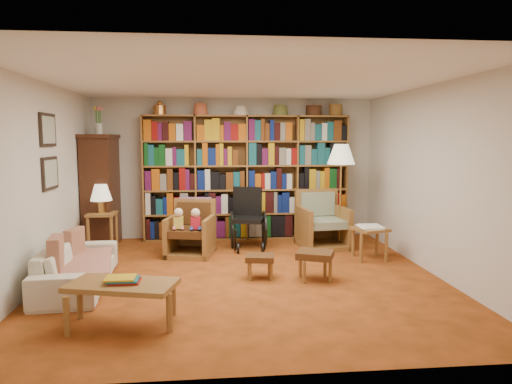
{
  "coord_description": "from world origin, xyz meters",
  "views": [
    {
      "loc": [
        -0.41,
        -5.75,
        1.79
      ],
      "look_at": [
        0.2,
        0.6,
        1.04
      ],
      "focal_mm": 32.0,
      "sensor_mm": 36.0,
      "label": 1
    }
  ],
  "objects": [
    {
      "name": "side_table_papers",
      "position": [
        1.92,
        0.72,
        0.4
      ],
      "size": [
        0.57,
        0.57,
        0.5
      ],
      "color": "brown",
      "rests_on": "floor"
    },
    {
      "name": "cushion_left",
      "position": [
        -2.18,
        0.18,
        0.45
      ],
      "size": [
        0.18,
        0.38,
        0.36
      ],
      "primitive_type": "cube",
      "rotation": [
        0.0,
        0.0,
        -0.18
      ],
      "color": "maroon",
      "rests_on": "sofa"
    },
    {
      "name": "wheelchair",
      "position": [
        0.17,
        1.64,
        0.45
      ],
      "size": [
        0.6,
        0.79,
        0.99
      ],
      "color": "black",
      "rests_on": "floor"
    },
    {
      "name": "wall_front",
      "position": [
        0.0,
        -2.5,
        1.25
      ],
      "size": [
        5.0,
        0.0,
        5.0
      ],
      "primitive_type": "plane",
      "rotation": [
        -1.57,
        0.0,
        0.0
      ],
      "color": "silver",
      "rests_on": "floor"
    },
    {
      "name": "wall_right",
      "position": [
        2.5,
        0.0,
        1.25
      ],
      "size": [
        0.0,
        5.0,
        5.0
      ],
      "primitive_type": "plane",
      "rotation": [
        1.57,
        0.0,
        -1.57
      ],
      "color": "silver",
      "rests_on": "floor"
    },
    {
      "name": "footstool_b",
      "position": [
        0.88,
        -0.2,
        0.31
      ],
      "size": [
        0.55,
        0.51,
        0.37
      ],
      "color": "#462812",
      "rests_on": "floor"
    },
    {
      "name": "cushion_right",
      "position": [
        -2.18,
        -0.52,
        0.45
      ],
      "size": [
        0.2,
        0.42,
        0.41
      ],
      "primitive_type": "cube",
      "rotation": [
        0.0,
        0.0,
        0.18
      ],
      "color": "maroon",
      "rests_on": "sofa"
    },
    {
      "name": "sofa_throw",
      "position": [
        -2.0,
        -0.17,
        0.3
      ],
      "size": [
        0.9,
        1.37,
        0.04
      ],
      "primitive_type": "cube",
      "rotation": [
        0.0,
        0.0,
        0.18
      ],
      "color": "#C5AD8F",
      "rests_on": "sofa"
    },
    {
      "name": "side_table_lamp",
      "position": [
        -2.15,
        1.54,
        0.47
      ],
      "size": [
        0.43,
        0.43,
        0.63
      ],
      "color": "brown",
      "rests_on": "floor"
    },
    {
      "name": "armchair_sage",
      "position": [
        1.4,
        1.62,
        0.36
      ],
      "size": [
        0.84,
        0.86,
        0.94
      ],
      "color": "brown",
      "rests_on": "floor"
    },
    {
      "name": "footstool_a",
      "position": [
        0.19,
        -0.06,
        0.25
      ],
      "size": [
        0.4,
        0.36,
        0.31
      ],
      "color": "#462812",
      "rests_on": "floor"
    },
    {
      "name": "table_lamp",
      "position": [
        -2.15,
        1.54,
        0.94
      ],
      "size": [
        0.33,
        0.33,
        0.45
      ],
      "color": "#BE873C",
      "rests_on": "side_table_lamp"
    },
    {
      "name": "floor",
      "position": [
        0.0,
        0.0,
        0.0
      ],
      "size": [
        5.0,
        5.0,
        0.0
      ],
      "primitive_type": "plane",
      "color": "#AA491A",
      "rests_on": "ground"
    },
    {
      "name": "armchair_leather",
      "position": [
        -0.76,
        1.29,
        0.35
      ],
      "size": [
        0.82,
        0.84,
        0.86
      ],
      "color": "brown",
      "rests_on": "floor"
    },
    {
      "name": "ceiling",
      "position": [
        0.0,
        0.0,
        2.5
      ],
      "size": [
        5.0,
        5.0,
        0.0
      ],
      "primitive_type": "plane",
      "rotation": [
        3.14,
        0.0,
        0.0
      ],
      "color": "white",
      "rests_on": "wall_back"
    },
    {
      "name": "wall_left",
      "position": [
        -2.5,
        0.0,
        1.25
      ],
      "size": [
        0.0,
        5.0,
        5.0
      ],
      "primitive_type": "plane",
      "rotation": [
        1.57,
        0.0,
        1.57
      ],
      "color": "silver",
      "rests_on": "floor"
    },
    {
      "name": "bookshelf",
      "position": [
        0.2,
        2.33,
        1.17
      ],
      "size": [
        3.6,
        0.3,
        2.42
      ],
      "color": "brown",
      "rests_on": "floor"
    },
    {
      "name": "coffee_table",
      "position": [
        -1.28,
        -1.42,
        0.37
      ],
      "size": [
        1.1,
        0.74,
        0.48
      ],
      "color": "brown",
      "rests_on": "floor"
    },
    {
      "name": "floor_lamp",
      "position": [
        1.7,
        1.56,
        1.47
      ],
      "size": [
        0.45,
        0.45,
        1.7
      ],
      "color": "#BE873C",
      "rests_on": "floor"
    },
    {
      "name": "wall_back",
      "position": [
        0.0,
        2.5,
        1.25
      ],
      "size": [
        5.0,
        0.0,
        5.0
      ],
      "primitive_type": "plane",
      "rotation": [
        1.57,
        0.0,
        0.0
      ],
      "color": "silver",
      "rests_on": "floor"
    },
    {
      "name": "framed_pictures",
      "position": [
        -2.48,
        0.3,
        1.62
      ],
      "size": [
        0.03,
        0.52,
        0.97
      ],
      "color": "black",
      "rests_on": "wall_left"
    },
    {
      "name": "curio_cabinet",
      "position": [
        -2.25,
        2.0,
        0.95
      ],
      "size": [
        0.5,
        0.95,
        2.4
      ],
      "color": "#3B1E10",
      "rests_on": "floor"
    },
    {
      "name": "sofa",
      "position": [
        -2.05,
        -0.17,
        0.26
      ],
      "size": [
        1.83,
        0.82,
        0.52
      ],
      "primitive_type": "imported",
      "rotation": [
        0.0,
        0.0,
        1.64
      ],
      "color": "beige",
      "rests_on": "floor"
    }
  ]
}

